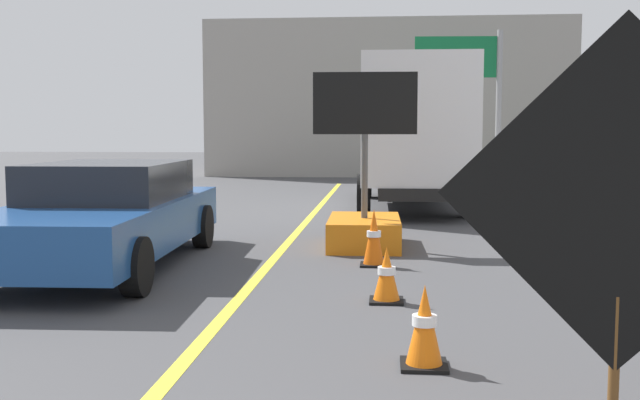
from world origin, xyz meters
TOP-DOWN VIEW (x-y plane):
  - lane_center_stripe at (0.00, 6.00)m, footprint 0.14×36.00m
  - roadwork_sign at (2.62, 2.30)m, footprint 1.63×0.20m
  - arrow_board_trailer at (1.24, 10.33)m, footprint 1.60×1.82m
  - box_truck at (2.19, 16.31)m, footprint 2.56×7.02m
  - pickup_car at (-2.14, 8.33)m, footprint 2.25×5.23m
  - highway_guide_sign at (4.38, 23.09)m, footprint 2.79×0.26m
  - far_building_block at (1.61, 31.71)m, footprint 14.32×8.58m
  - traffic_cone_near_sign at (1.87, 4.44)m, footprint 0.36×0.36m
  - traffic_cone_mid_lane at (1.58, 6.58)m, footprint 0.36×0.36m
  - traffic_cone_far_lane at (1.41, 8.67)m, footprint 0.36×0.36m

SIDE VIEW (x-z plane):
  - lane_center_stripe at x=0.00m, z-range 0.00..0.01m
  - traffic_cone_mid_lane at x=1.58m, z-range -0.01..0.58m
  - traffic_cone_near_sign at x=1.87m, z-range -0.01..0.63m
  - traffic_cone_far_lane at x=1.41m, z-range -0.01..0.76m
  - arrow_board_trailer at x=1.24m, z-range -0.87..1.83m
  - pickup_car at x=-2.14m, z-range 0.01..1.39m
  - roadwork_sign at x=2.62m, z-range 0.30..2.64m
  - box_truck at x=2.19m, z-range 0.14..3.47m
  - far_building_block at x=1.61m, z-range 0.00..6.11m
  - highway_guide_sign at x=4.38m, z-range 0.92..5.92m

